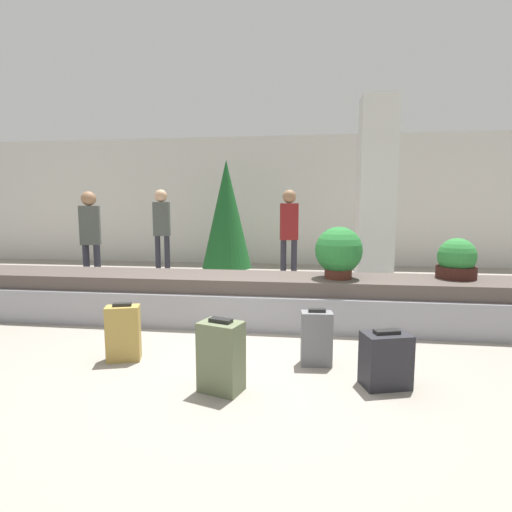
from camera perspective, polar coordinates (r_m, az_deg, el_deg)
name	(u,v)px	position (r m, az deg, el deg)	size (l,w,h in m)	color
ground_plane	(238,360)	(3.98, -2.61, -14.62)	(18.00, 18.00, 0.00)	gray
back_wall	(283,201)	(10.16, 3.87, 7.84)	(18.00, 0.06, 3.20)	beige
carousel	(256,299)	(5.15, 0.00, -6.21)	(8.22, 0.99, 0.60)	gray
pillar	(376,198)	(6.85, 16.74, 7.90)	(0.56, 0.56, 3.20)	silver
suitcase_0	(316,338)	(3.82, 8.64, -11.53)	(0.30, 0.18, 0.53)	slate
suitcase_1	(221,356)	(3.28, -5.00, -14.09)	(0.38, 0.32, 0.60)	#5B6647
suitcase_2	(386,360)	(3.53, 18.03, -13.90)	(0.43, 0.34, 0.48)	#232328
suitcase_3	(123,333)	(4.09, -18.42, -10.39)	(0.35, 0.25, 0.56)	#A3843D
potted_plant_0	(339,252)	(4.95, 11.73, 0.53)	(0.57, 0.57, 0.63)	#4C2319
potted_plant_1	(457,260)	(5.45, 26.74, -0.58)	(0.47, 0.47, 0.49)	#381914
traveler_0	(162,225)	(8.41, -13.32, 4.40)	(0.34, 0.25, 1.81)	#282833
traveler_1	(289,228)	(7.44, 4.74, 4.02)	(0.35, 0.25, 1.77)	#282833
traveler_2	(90,232)	(7.30, -22.59, 3.13)	(0.36, 0.28, 1.72)	#282833
decorated_tree	(227,214)	(8.40, -4.23, 5.94)	(1.04, 1.04, 2.42)	#4C331E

